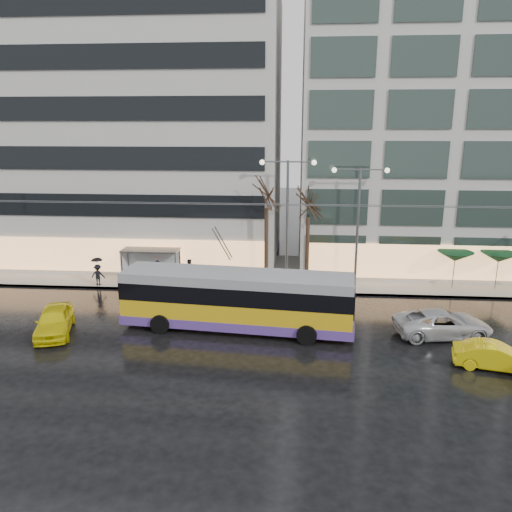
# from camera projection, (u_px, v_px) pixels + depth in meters

# --- Properties ---
(ground) EXTENTS (140.00, 140.00, 0.00)m
(ground) POSITION_uv_depth(u_px,v_px,m) (244.00, 348.00, 26.60)
(ground) COLOR black
(ground) RESTS_ON ground
(sidewalk) EXTENTS (80.00, 10.00, 0.15)m
(sidewalk) POSITION_uv_depth(u_px,v_px,m) (287.00, 272.00, 39.91)
(sidewalk) COLOR gray
(sidewalk) RESTS_ON ground
(kerb) EXTENTS (80.00, 0.10, 0.15)m
(kerb) POSITION_uv_depth(u_px,v_px,m) (285.00, 293.00, 35.14)
(kerb) COLOR slate
(kerb) RESTS_ON ground
(building_left) EXTENTS (34.00, 14.00, 22.00)m
(building_left) POSITION_uv_depth(u_px,v_px,m) (83.00, 129.00, 43.30)
(building_left) COLOR #B8B5B0
(building_left) RESTS_ON sidewalk
(building_right) EXTENTS (32.00, 14.00, 25.00)m
(building_right) POSITION_uv_depth(u_px,v_px,m) (501.00, 110.00, 40.20)
(building_right) COLOR #B8B5B0
(building_right) RESTS_ON sidewalk
(trolleybus) EXTENTS (13.49, 5.79, 6.16)m
(trolleybus) POSITION_uv_depth(u_px,v_px,m) (237.00, 302.00, 28.67)
(trolleybus) COLOR gold
(trolleybus) RESTS_ON ground
(catenary) EXTENTS (42.24, 5.12, 7.00)m
(catenary) POSITION_uv_depth(u_px,v_px,m) (271.00, 238.00, 33.08)
(catenary) COLOR #595B60
(catenary) RESTS_ON ground
(bus_shelter) EXTENTS (4.20, 1.60, 2.51)m
(bus_shelter) POSITION_uv_depth(u_px,v_px,m) (147.00, 258.00, 37.05)
(bus_shelter) COLOR #595B60
(bus_shelter) RESTS_ON sidewalk
(street_lamp_near) EXTENTS (3.96, 0.36, 9.03)m
(street_lamp_near) POSITION_uv_depth(u_px,v_px,m) (287.00, 205.00, 35.32)
(street_lamp_near) COLOR #595B60
(street_lamp_near) RESTS_ON sidewalk
(street_lamp_far) EXTENTS (3.96, 0.36, 8.53)m
(street_lamp_far) POSITION_uv_depth(u_px,v_px,m) (358.00, 210.00, 35.00)
(street_lamp_far) COLOR #595B60
(street_lamp_far) RESTS_ON sidewalk
(tree_a) EXTENTS (3.20, 3.20, 8.40)m
(tree_a) POSITION_uv_depth(u_px,v_px,m) (266.00, 189.00, 35.35)
(tree_a) COLOR black
(tree_a) RESTS_ON sidewalk
(tree_b) EXTENTS (3.20, 3.20, 7.70)m
(tree_b) POSITION_uv_depth(u_px,v_px,m) (309.00, 199.00, 35.48)
(tree_b) COLOR black
(tree_b) RESTS_ON sidewalk
(parasol_a) EXTENTS (2.50, 2.50, 2.65)m
(parasol_a) POSITION_uv_depth(u_px,v_px,m) (455.00, 257.00, 35.48)
(parasol_a) COLOR #595B60
(parasol_a) RESTS_ON sidewalk
(parasol_b) EXTENTS (2.50, 2.50, 2.65)m
(parasol_b) POSITION_uv_depth(u_px,v_px,m) (499.00, 257.00, 35.25)
(parasol_b) COLOR #595B60
(parasol_b) RESTS_ON sidewalk
(taxi_a) EXTENTS (3.15, 4.91, 1.56)m
(taxi_a) POSITION_uv_depth(u_px,v_px,m) (54.00, 321.00, 28.26)
(taxi_a) COLOR yellow
(taxi_a) RESTS_ON ground
(taxi_b) EXTENTS (4.10, 2.16, 1.28)m
(taxi_b) POSITION_uv_depth(u_px,v_px,m) (495.00, 356.00, 24.22)
(taxi_b) COLOR yellow
(taxi_b) RESTS_ON ground
(sedan_silver) EXTENTS (5.60, 3.11, 1.48)m
(sedan_silver) POSITION_uv_depth(u_px,v_px,m) (443.00, 324.00, 27.93)
(sedan_silver) COLOR #BBBCC1
(sedan_silver) RESTS_ON ground
(pedestrian_a) EXTENTS (0.99, 1.01, 2.19)m
(pedestrian_a) POSITION_uv_depth(u_px,v_px,m) (158.00, 266.00, 36.21)
(pedestrian_a) COLOR black
(pedestrian_a) RESTS_ON sidewalk
(pedestrian_b) EXTENTS (1.03, 0.92, 1.76)m
(pedestrian_b) POSITION_uv_depth(u_px,v_px,m) (189.00, 271.00, 37.05)
(pedestrian_b) COLOR black
(pedestrian_b) RESTS_ON sidewalk
(pedestrian_c) EXTENTS (1.02, 0.83, 2.11)m
(pedestrian_c) POSITION_uv_depth(u_px,v_px,m) (98.00, 270.00, 36.27)
(pedestrian_c) COLOR black
(pedestrian_c) RESTS_ON sidewalk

